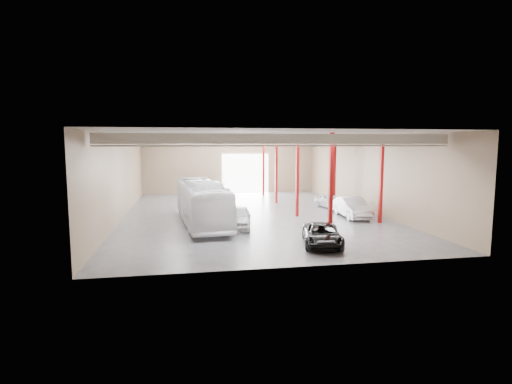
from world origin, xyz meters
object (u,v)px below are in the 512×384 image
object	(u,v)px
coach_bus	(202,202)
car_row_b	(223,200)
car_row_a	(237,217)
car_row_c	(217,191)
car_right_near	(352,207)
car_right_far	(330,201)
black_sedan	(322,235)

from	to	relation	value
coach_bus	car_row_b	world-z (taller)	coach_bus
car_row_a	car_row_c	bearing A→B (deg)	99.88
car_right_near	car_right_far	distance (m)	5.20
coach_bus	car_right_far	size ratio (longest dim) A/B	3.10
coach_bus	black_sedan	xyz separation A→B (m)	(6.99, -8.17, -1.03)
car_row_a	car_row_b	bearing A→B (deg)	99.92
black_sedan	car_row_c	xyz separation A→B (m)	(-4.50, 24.11, 0.08)
car_row_c	car_row_b	bearing A→B (deg)	-80.19
car_row_b	car_right_near	xyz separation A→B (m)	(10.30, -7.86, 0.15)
car_right_near	car_row_c	bearing A→B (deg)	126.36
black_sedan	car_row_b	xyz separation A→B (m)	(-4.50, 16.61, 0.03)
black_sedan	car_right_far	bearing A→B (deg)	81.01
car_right_near	car_row_a	bearing A→B (deg)	-163.07
car_row_b	car_right_far	distance (m)	10.64
car_row_b	car_right_far	size ratio (longest dim) A/B	1.09
coach_bus	car_row_a	bearing A→B (deg)	-44.61
car_row_b	car_row_c	world-z (taller)	car_row_c
car_row_b	car_right_far	bearing A→B (deg)	-14.81
coach_bus	car_row_c	distance (m)	16.16
car_right_far	car_right_near	bearing A→B (deg)	-102.97
coach_bus	car_right_near	distance (m)	12.83
black_sedan	car_right_near	xyz separation A→B (m)	(5.80, 8.75, 0.19)
coach_bus	car_right_far	distance (m)	14.08
black_sedan	car_right_near	size ratio (longest dim) A/B	0.93
coach_bus	car_row_b	distance (m)	8.86
car_row_c	coach_bus	bearing A→B (deg)	-89.08
car_row_a	car_row_b	xyz separation A→B (m)	(-0.02, 10.50, -0.14)
black_sedan	car_right_far	distance (m)	15.11
black_sedan	car_row_b	world-z (taller)	car_row_b
coach_bus	car_right_near	bearing A→B (deg)	-2.62
car_row_c	car_right_far	distance (m)	14.46
car_row_b	car_right_near	world-z (taller)	car_right_near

